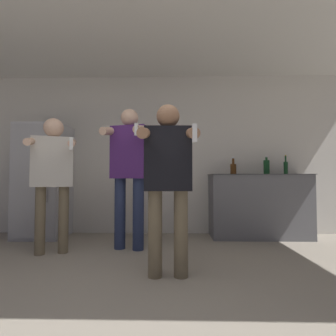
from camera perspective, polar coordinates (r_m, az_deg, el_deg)
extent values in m
cube|color=silver|center=(4.30, -4.17, 3.01)|extent=(7.00, 0.06, 2.55)
cube|color=silver|center=(3.32, -6.81, 28.51)|extent=(7.00, 3.34, 0.05)
cube|color=silver|center=(4.39, -25.43, -2.55)|extent=(0.68, 0.61, 1.68)
cube|color=#B6B6BB|center=(4.11, -27.39, -2.54)|extent=(0.65, 0.01, 1.61)
cylinder|color=#99999E|center=(3.99, -24.80, -1.39)|extent=(0.02, 0.02, 0.76)
cube|color=slate|center=(4.18, 19.14, -7.81)|extent=(1.43, 0.53, 0.93)
cube|color=#38383A|center=(4.16, 19.05, -1.35)|extent=(1.46, 0.56, 0.01)
cylinder|color=#563314|center=(4.10, 14.03, -0.26)|extent=(0.09, 0.09, 0.16)
cylinder|color=#563314|center=(4.10, 14.01, 1.48)|extent=(0.04, 0.04, 0.09)
sphere|color=silver|center=(4.11, 14.00, 2.14)|extent=(0.04, 0.04, 0.04)
cylinder|color=#194723|center=(4.34, 24.26, -0.02)|extent=(0.06, 0.06, 0.19)
cylinder|color=#194723|center=(4.35, 24.23, 1.84)|extent=(0.02, 0.02, 0.09)
sphere|color=#B29933|center=(4.35, 24.22, 2.46)|extent=(0.03, 0.03, 0.03)
cylinder|color=#194723|center=(4.24, 20.66, 0.15)|extent=(0.09, 0.09, 0.21)
cylinder|color=#194723|center=(4.24, 20.63, 1.94)|extent=(0.03, 0.03, 0.05)
sphere|color=silver|center=(4.25, 20.63, 2.29)|extent=(0.04, 0.04, 0.04)
cylinder|color=#75664C|center=(2.41, -2.83, -14.06)|extent=(0.13, 0.13, 0.76)
cylinder|color=#75664C|center=(2.41, 2.83, -14.05)|extent=(0.13, 0.13, 0.76)
cube|color=black|center=(2.37, 0.00, 1.97)|extent=(0.43, 0.21, 0.57)
sphere|color=#9E7051|center=(2.43, 0.00, 11.22)|extent=(0.21, 0.21, 0.21)
cylinder|color=#9E7051|center=(2.21, -5.19, 7.59)|extent=(0.10, 0.40, 0.16)
cylinder|color=#9E7051|center=(2.21, 5.26, 7.57)|extent=(0.10, 0.40, 0.16)
cube|color=white|center=(2.02, 5.81, 7.57)|extent=(0.04, 0.04, 0.14)
cylinder|color=#75664C|center=(3.42, -26.08, -10.22)|extent=(0.11, 0.11, 0.78)
cylinder|color=#75664C|center=(3.39, -21.80, -10.37)|extent=(0.11, 0.11, 0.78)
cube|color=beige|center=(3.38, -23.75, 1.21)|extent=(0.50, 0.34, 0.58)
sphere|color=beige|center=(3.43, -23.63, 8.01)|extent=(0.23, 0.23, 0.23)
cylinder|color=beige|center=(3.27, -27.82, 5.16)|extent=(0.18, 0.35, 0.14)
cylinder|color=beige|center=(3.22, -20.15, 5.14)|extent=(0.18, 0.35, 0.14)
cube|color=white|center=(3.05, -20.31, 5.01)|extent=(0.05, 0.05, 0.14)
cylinder|color=navy|center=(3.39, -10.41, -9.68)|extent=(0.14, 0.14, 0.88)
cylinder|color=navy|center=(3.29, -6.48, -9.92)|extent=(0.14, 0.14, 0.88)
cube|color=#4C236B|center=(3.33, -8.39, 3.40)|extent=(0.48, 0.30, 0.66)
sphere|color=beige|center=(3.40, -8.35, 10.77)|extent=(0.22, 0.22, 0.22)
cylinder|color=beige|center=(3.32, -12.80, 7.84)|extent=(0.17, 0.33, 0.15)
cylinder|color=beige|center=(3.15, -5.87, 8.35)|extent=(0.17, 0.33, 0.15)
cube|color=white|center=(3.00, -6.89, 8.36)|extent=(0.04, 0.04, 0.14)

